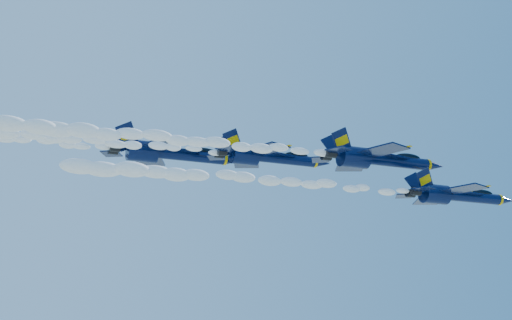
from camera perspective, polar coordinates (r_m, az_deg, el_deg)
name	(u,v)px	position (r m, az deg, el deg)	size (l,w,h in m)	color
jet_lead	(456,195)	(88.50, 15.69, -2.73)	(15.05, 12.34, 5.59)	#050F33
smoke_trail_jet_lead	(251,179)	(75.71, -0.40, -1.55)	(39.69, 1.68, 1.51)	white
jet_second	(378,159)	(88.39, 9.73, 0.08)	(16.93, 13.89, 6.29)	#050F33
smoke_trail_jet_second	(162,138)	(78.12, -7.54, 1.74)	(39.69, 1.89, 1.70)	white
jet_third	(268,157)	(93.62, 0.93, 0.26)	(16.27, 13.34, 6.04)	#050F33
smoke_trail_jet_third	(58,138)	(87.24, -15.57, 1.73)	(39.69, 1.81, 1.63)	white
jet_fourth	(169,153)	(97.06, -6.95, 0.55)	(18.69, 15.33, 6.94)	#050F33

